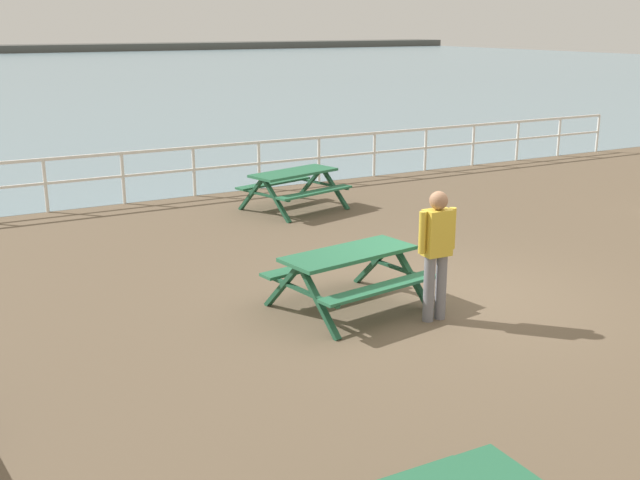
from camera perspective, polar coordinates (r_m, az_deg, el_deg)
ground_plane at (r=10.74m, az=9.17°, el=-4.73°), size 30.00×24.00×0.20m
seaward_railing at (r=17.08m, az=-6.90°, el=5.94°), size 23.07×0.07×1.08m
picnic_table_near_right at (r=10.01m, az=2.13°, el=-1.91°), size 2.01×1.78×0.80m
picnic_table_mid_centre at (r=15.39m, az=-1.95°, el=4.39°), size 2.12×1.91×0.80m
visitor at (r=9.62m, az=8.61°, el=-0.56°), size 0.53×0.23×1.66m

